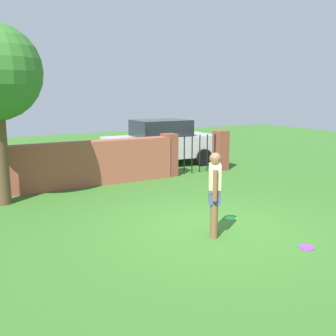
{
  "coord_description": "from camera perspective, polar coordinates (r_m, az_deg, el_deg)",
  "views": [
    {
      "loc": [
        -4.58,
        -6.15,
        2.71
      ],
      "look_at": [
        -0.11,
        1.63,
        1.0
      ],
      "focal_mm": 42.32,
      "sensor_mm": 36.0,
      "label": 1
    }
  ],
  "objects": [
    {
      "name": "brick_wall",
      "position": [
        11.73,
        -14.19,
        0.37
      ],
      "size": [
        6.53,
        0.5,
        1.32
      ],
      "primitive_type": "cube",
      "color": "brown",
      "rests_on": "ground"
    },
    {
      "name": "fence_gate",
      "position": [
        13.57,
        4.04,
        2.23
      ],
      "size": [
        2.55,
        0.44,
        1.4
      ],
      "color": "brown",
      "rests_on": "ground"
    },
    {
      "name": "frisbee_green",
      "position": [
        8.82,
        9.07,
        -7.18
      ],
      "size": [
        0.27,
        0.27,
        0.02
      ],
      "primitive_type": "cylinder",
      "color": "green",
      "rests_on": "ground"
    },
    {
      "name": "ground_plane",
      "position": [
        8.13,
        6.48,
        -8.74
      ],
      "size": [
        40.0,
        40.0,
        0.0
      ],
      "primitive_type": "plane",
      "color": "#336623"
    },
    {
      "name": "car",
      "position": [
        14.93,
        -1.03,
        3.66
      ],
      "size": [
        4.25,
        2.02,
        1.72
      ],
      "rotation": [
        0.0,
        0.0,
        3.11
      ],
      "color": "#B7B7BC",
      "rests_on": "ground"
    },
    {
      "name": "person",
      "position": [
        7.51,
        6.73,
        -3.26
      ],
      "size": [
        0.39,
        0.46,
        1.62
      ],
      "rotation": [
        0.0,
        0.0,
        -2.17
      ],
      "color": "brown",
      "rests_on": "ground"
    },
    {
      "name": "frisbee_purple",
      "position": [
        7.57,
        19.32,
        -10.75
      ],
      "size": [
        0.27,
        0.27,
        0.02
      ],
      "primitive_type": "cylinder",
      "color": "purple",
      "rests_on": "ground"
    }
  ]
}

